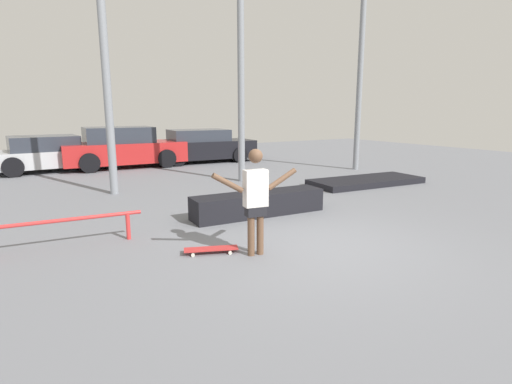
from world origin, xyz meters
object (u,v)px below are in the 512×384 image
(parked_car_silver, at_px, (48,154))
(grind_rail, at_px, (63,225))
(parked_car_red, at_px, (123,148))
(skateboard, at_px, (211,249))
(grind_box, at_px, (259,204))
(skateboarder, at_px, (256,196))
(manual_pad, at_px, (366,181))
(parked_car_black, at_px, (202,146))

(parked_car_silver, bearing_deg, grind_rail, -96.43)
(grind_rail, distance_m, parked_car_red, 9.28)
(skateboard, distance_m, parked_car_red, 10.27)
(grind_rail, bearing_deg, grind_box, 2.46)
(skateboarder, height_order, grind_rail, skateboarder)
(skateboard, xyz_separation_m, manual_pad, (6.30, 2.92, 0.02))
(skateboarder, relative_size, parked_car_silver, 0.39)
(manual_pad, bearing_deg, skateboard, -155.13)
(manual_pad, bearing_deg, parked_car_silver, 135.00)
(skateboarder, height_order, grind_box, skateboarder)
(skateboarder, relative_size, parked_car_black, 0.37)
(skateboard, xyz_separation_m, grind_box, (1.79, 1.55, 0.17))
(skateboard, distance_m, parked_car_black, 11.02)
(skateboarder, distance_m, parked_car_black, 11.18)
(grind_box, height_order, parked_car_black, parked_car_black)
(skateboarder, bearing_deg, manual_pad, 38.12)
(grind_box, bearing_deg, skateboard, -139.00)
(parked_car_black, bearing_deg, manual_pad, -69.86)
(parked_car_red, height_order, parked_car_black, parked_car_red)
(skateboarder, distance_m, grind_box, 2.41)
(skateboarder, xyz_separation_m, parked_car_black, (3.72, 10.54, -0.24))
(grind_box, xyz_separation_m, parked_car_black, (2.47, 8.59, 0.42))
(grind_rail, distance_m, parked_car_black, 10.68)
(parked_car_silver, distance_m, parked_car_red, 2.53)
(grind_box, bearing_deg, skateboarder, -122.52)
(grind_rail, bearing_deg, skateboarder, -36.69)
(skateboarder, xyz_separation_m, parked_car_red, (0.54, 10.59, -0.17))
(grind_box, xyz_separation_m, manual_pad, (4.51, 1.36, -0.15))
(skateboarder, distance_m, manual_pad, 6.69)
(parked_car_silver, height_order, parked_car_red, parked_car_red)
(skateboarder, bearing_deg, parked_car_red, 95.24)
(grind_rail, height_order, parked_car_red, parked_car_red)
(manual_pad, bearing_deg, grind_box, -163.16)
(skateboard, distance_m, grind_rail, 2.35)
(manual_pad, xyz_separation_m, parked_car_silver, (-7.70, 7.70, 0.52))
(parked_car_black, bearing_deg, parked_car_silver, 179.61)
(grind_box, distance_m, grind_rail, 3.66)
(skateboarder, relative_size, grind_rail, 0.67)
(parked_car_black, bearing_deg, grind_rail, -120.60)
(manual_pad, bearing_deg, parked_car_red, 125.65)
(grind_box, height_order, parked_car_silver, parked_car_silver)
(skateboard, distance_m, manual_pad, 6.94)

